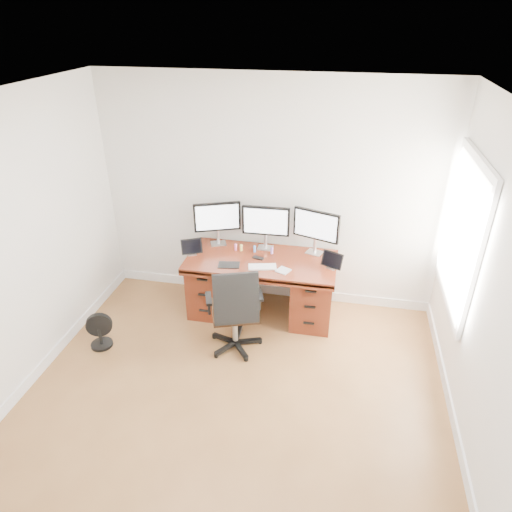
% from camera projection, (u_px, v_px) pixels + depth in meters
% --- Properties ---
extents(ground, '(4.50, 4.50, 0.00)m').
position_uv_depth(ground, '(222.00, 431.00, 4.00)').
color(ground, brown).
rests_on(ground, ground).
extents(back_wall, '(4.00, 0.10, 2.70)m').
position_uv_depth(back_wall, '(269.00, 195.00, 5.28)').
color(back_wall, white).
rests_on(back_wall, ground).
extents(right_wall, '(0.10, 4.50, 2.70)m').
position_uv_depth(right_wall, '(504.00, 329.00, 3.09)').
color(right_wall, white).
rests_on(right_wall, ground).
extents(desk, '(1.70, 0.80, 0.75)m').
position_uv_depth(desk, '(262.00, 283.00, 5.38)').
color(desk, '#5E2312').
rests_on(desk, ground).
extents(office_chair, '(0.70, 0.70, 1.03)m').
position_uv_depth(office_chair, '(235.00, 323.00, 4.81)').
color(office_chair, black).
rests_on(office_chair, ground).
extents(floor_fan, '(0.28, 0.24, 0.40)m').
position_uv_depth(floor_fan, '(99.00, 331.00, 4.92)').
color(floor_fan, black).
rests_on(floor_fan, ground).
extents(monitor_left, '(0.52, 0.24, 0.53)m').
position_uv_depth(monitor_left, '(217.00, 218.00, 5.35)').
color(monitor_left, silver).
rests_on(monitor_left, desk).
extents(monitor_center, '(0.55, 0.14, 0.53)m').
position_uv_depth(monitor_center, '(266.00, 222.00, 5.25)').
color(monitor_center, silver).
rests_on(monitor_center, desk).
extents(monitor_right, '(0.53, 0.21, 0.53)m').
position_uv_depth(monitor_right, '(316.00, 227.00, 5.15)').
color(monitor_right, silver).
rests_on(monitor_right, desk).
extents(tablet_left, '(0.25, 0.17, 0.19)m').
position_uv_depth(tablet_left, '(192.00, 248.00, 5.24)').
color(tablet_left, silver).
rests_on(tablet_left, desk).
extents(tablet_right, '(0.25, 0.16, 0.19)m').
position_uv_depth(tablet_right, '(332.00, 261.00, 4.96)').
color(tablet_right, silver).
rests_on(tablet_right, desk).
extents(keyboard, '(0.33, 0.20, 0.01)m').
position_uv_depth(keyboard, '(262.00, 267.00, 5.01)').
color(keyboard, white).
rests_on(keyboard, desk).
extents(trackpad, '(0.18, 0.18, 0.01)m').
position_uv_depth(trackpad, '(283.00, 270.00, 4.95)').
color(trackpad, silver).
rests_on(trackpad, desk).
extents(drawing_tablet, '(0.26, 0.19, 0.01)m').
position_uv_depth(drawing_tablet, '(229.00, 265.00, 5.05)').
color(drawing_tablet, black).
rests_on(drawing_tablet, desk).
extents(phone, '(0.14, 0.10, 0.01)m').
position_uv_depth(phone, '(258.00, 258.00, 5.19)').
color(phone, black).
rests_on(phone, desk).
extents(figurine_pink, '(0.03, 0.03, 0.09)m').
position_uv_depth(figurine_pink, '(236.00, 247.00, 5.35)').
color(figurine_pink, pink).
rests_on(figurine_pink, desk).
extents(figurine_yellow, '(0.03, 0.03, 0.09)m').
position_uv_depth(figurine_yellow, '(241.00, 247.00, 5.33)').
color(figurine_yellow, '#DED85F').
rests_on(figurine_yellow, desk).
extents(figurine_blue, '(0.03, 0.03, 0.09)m').
position_uv_depth(figurine_blue, '(255.00, 248.00, 5.31)').
color(figurine_blue, '#4C8DED').
rests_on(figurine_blue, desk).
extents(figurine_purple, '(0.03, 0.03, 0.09)m').
position_uv_depth(figurine_purple, '(272.00, 250.00, 5.27)').
color(figurine_purple, '#AC7CE5').
rests_on(figurine_purple, desk).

